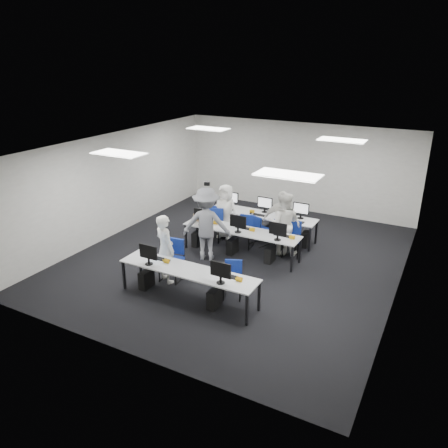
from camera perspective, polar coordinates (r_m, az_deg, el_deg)
The scene contains 23 objects.
room at distance 11.09m, azimuth 1.84°, elevation 2.58°, with size 9.00×9.02×3.00m.
ceiling_panels at distance 10.71m, azimuth 1.93°, elevation 10.13°, with size 5.20×4.60×0.02m.
desk_front at distance 9.48m, azimuth -4.72°, elevation -6.23°, with size 3.20×0.70×0.73m.
desk_mid at distance 11.54m, azimuth 2.23°, elevation -1.00°, with size 3.20×0.70×0.73m.
desk_back at distance 12.73m, azimuth 5.00°, elevation 1.10°, with size 3.20×0.70×0.73m.
equipment_front at distance 9.71m, azimuth -5.69°, elevation -7.71°, with size 2.51×0.41×1.19m.
equipment_mid at distance 11.73m, azimuth 1.33°, elevation -2.32°, with size 2.91×0.41×1.19m.
equipment_back at distance 12.80m, azimuth 5.77°, elevation -0.37°, with size 2.91×0.41×1.19m.
chair_0 at distance 10.55m, azimuth -6.78°, elevation -5.60°, with size 0.53×0.57×0.97m.
chair_1 at distance 9.78m, azimuth 1.14°, elevation -8.07°, with size 0.53×0.55×0.82m.
chair_2 at distance 12.66m, azimuth -1.47°, elevation -0.77°, with size 0.60×0.63×0.97m.
chair_3 at distance 12.24m, azimuth 2.73°, elevation -1.72°, with size 0.48×0.52×0.88m.
chair_4 at distance 11.83m, azimuth 8.80°, elevation -2.75°, with size 0.53×0.57×0.91m.
chair_5 at distance 12.85m, azimuth -0.90°, elevation -0.42°, with size 0.60×0.63×0.97m.
chair_6 at distance 12.40m, azimuth 4.72°, elevation -1.44°, with size 0.58×0.60×0.89m.
chair_7 at distance 12.03m, azimuth 7.89°, elevation -2.21°, with size 0.57×0.60×0.94m.
handbag at distance 12.03m, azimuth -3.15°, elevation 1.01°, with size 0.40×0.26×0.33m, color tan.
student_0 at distance 10.25m, azimuth -7.69°, elevation -3.22°, with size 0.61×0.40×1.67m, color white.
student_1 at distance 11.69m, azimuth 7.76°, elevation 0.06°, with size 0.84×0.65×1.72m, color white.
student_2 at distance 12.66m, azimuth 0.23°, elevation 1.65°, with size 0.78×0.51×1.60m, color white.
student_3 at distance 11.75m, azimuth 7.46°, elevation 0.23°, with size 1.02×0.42×1.74m, color white.
photographer at distance 11.25m, azimuth -2.29°, elevation -0.02°, with size 1.25×0.72×1.94m, color gray.
dslr_camera at distance 11.09m, azimuth -2.23°, elevation 5.31°, with size 0.14×0.18×0.10m, color black.
Camera 1 is at (4.64, -9.43, 5.03)m, focal length 35.00 mm.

